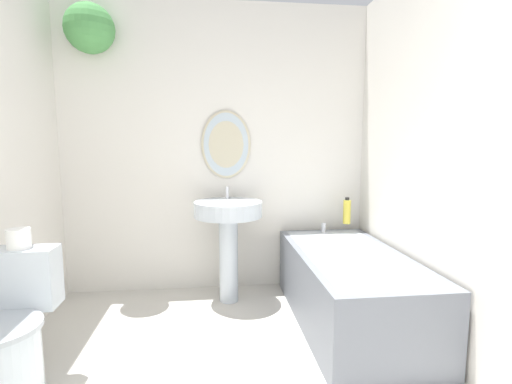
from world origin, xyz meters
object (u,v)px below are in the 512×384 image
(toilet, at_px, (6,346))
(pedestal_sink, at_px, (228,225))
(bathtub, at_px, (349,286))
(shampoo_bottle, at_px, (347,211))
(toilet_paper_roll, at_px, (19,239))

(toilet, distance_m, pedestal_sink, 1.58)
(pedestal_sink, bearing_deg, bathtub, -29.97)
(bathtub, bearing_deg, shampoo_bottle, 72.29)
(toilet_paper_roll, bearing_deg, toilet, -90.00)
(bathtub, distance_m, shampoo_bottle, 0.75)
(bathtub, height_order, toilet_paper_roll, toilet_paper_roll)
(toilet, distance_m, shampoo_bottle, 2.46)
(pedestal_sink, height_order, bathtub, pedestal_sink)
(toilet, height_order, bathtub, toilet)
(toilet, relative_size, pedestal_sink, 0.80)
(shampoo_bottle, bearing_deg, pedestal_sink, -172.97)
(pedestal_sink, height_order, toilet_paper_roll, pedestal_sink)
(toilet, xyz_separation_m, shampoo_bottle, (2.10, 1.22, 0.38))
(pedestal_sink, height_order, shampoo_bottle, pedestal_sink)
(pedestal_sink, relative_size, bathtub, 0.62)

